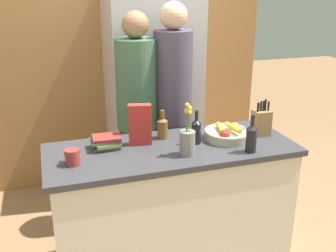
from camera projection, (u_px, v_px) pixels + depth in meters
kitchen_island at (172, 207)px, 2.76m from camera, size 1.66×0.65×0.92m
back_wall_wood at (122, 53)px, 3.87m from camera, size 2.86×0.12×2.60m
refrigerator at (153, 93)px, 3.72m from camera, size 0.82×0.63×1.93m
fruit_bowl at (227, 134)px, 2.73m from camera, size 0.32×0.32×0.11m
knife_block at (261, 122)px, 2.79m from camera, size 0.12×0.10×0.26m
flower_vase at (187, 140)px, 2.46m from camera, size 0.10×0.10×0.34m
cereal_box at (140, 125)px, 2.61m from camera, size 0.16×0.09×0.28m
coffee_mug at (72, 157)px, 2.34m from camera, size 0.09×0.12×0.10m
book_stack at (106, 142)px, 2.57m from camera, size 0.20×0.16×0.08m
bottle_oil at (196, 131)px, 2.64m from camera, size 0.07×0.07×0.23m
bottle_vinegar at (251, 137)px, 2.50m from camera, size 0.07×0.07×0.25m
bottle_wine at (162, 127)px, 2.73m from camera, size 0.07×0.07×0.20m
person_at_sink at (137, 109)px, 3.14m from camera, size 0.33×0.33×1.76m
person_in_blue at (173, 102)px, 3.17m from camera, size 0.31×0.31×1.82m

